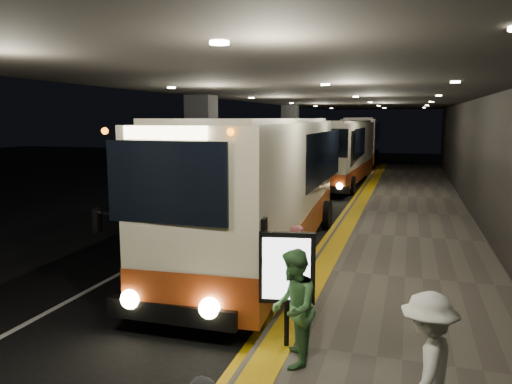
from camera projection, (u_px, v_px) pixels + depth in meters
The scene contains 16 objects.
ground at pixel (195, 276), 11.77m from camera, with size 90.00×90.00×0.00m, color black.
lane_line_white at pixel (207, 227), 17.02m from camera, with size 0.12×50.00×0.01m, color silver.
kerb_stripe_yellow at pixel (328, 236), 15.82m from camera, with size 0.18×50.00×0.01m, color gold.
sidewalk at pixel (407, 239), 15.11m from camera, with size 4.50×50.00×0.15m, color #514C44.
tactile_strip at pixel (344, 232), 15.65m from camera, with size 0.50×50.00×0.01m, color gold.
terminal_wall at pixel (495, 143), 14.03m from camera, with size 0.10×50.00×6.00m, color black.
support_columns at pixel (202, 166), 15.67m from camera, with size 0.80×24.80×4.40m.
canopy at pixel (336, 88), 15.10m from camera, with size 9.00×50.00×0.40m, color black.
coach_main at pixel (265, 193), 13.33m from camera, with size 3.01×11.59×3.58m.
coach_second at pixel (341, 155), 27.63m from camera, with size 2.70×11.12×3.47m.
coach_third at pixel (361, 142), 40.74m from camera, with size 2.99×11.71×3.65m.
passenger_boarding at pixel (299, 265), 9.49m from camera, with size 0.56×0.37×1.54m, color #BE5968.
passenger_waiting_green at pixel (293, 308), 7.15m from camera, with size 0.83×0.51×1.70m, color #457D45.
passenger_waiting_white at pixel (427, 366), 5.48m from camera, with size 1.08×0.50×1.68m, color silver.
info_sign at pixel (287, 270), 7.64m from camera, with size 0.87×0.26×1.83m.
stanchion_post at pixel (305, 270), 9.94m from camera, with size 0.05×0.05×1.10m, color black.
Camera 1 is at (4.72, -10.43, 3.69)m, focal length 35.00 mm.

